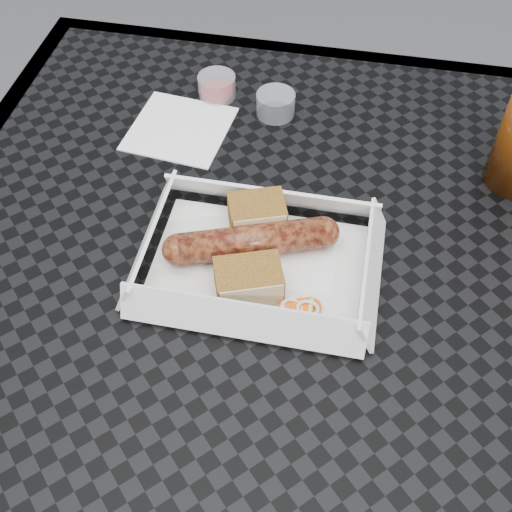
{
  "coord_description": "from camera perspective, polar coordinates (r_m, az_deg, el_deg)",
  "views": [
    {
      "loc": [
        0.07,
        -0.42,
        1.28
      ],
      "look_at": [
        -0.01,
        -0.03,
        0.78
      ],
      "focal_mm": 45.0,
      "sensor_mm": 36.0,
      "label": 1
    }
  ],
  "objects": [
    {
      "name": "bread_far",
      "position": [
        0.64,
        -0.68,
        -2.16
      ],
      "size": [
        0.08,
        0.06,
        0.03
      ],
      "primitive_type": "cube",
      "rotation": [
        0.0,
        0.0,
        0.35
      ],
      "color": "brown",
      "rests_on": "food_tray"
    },
    {
      "name": "condiment_cup_sauce",
      "position": [
        0.88,
        -3.5,
        14.82
      ],
      "size": [
        0.05,
        0.05,
        0.03
      ],
      "primitive_type": "cylinder",
      "color": "maroon",
      "rests_on": "patio_table"
    },
    {
      "name": "veg_garnish",
      "position": [
        0.64,
        3.77,
        -5.11
      ],
      "size": [
        0.03,
        0.03,
        0.0
      ],
      "color": "#E9570A",
      "rests_on": "food_tray"
    },
    {
      "name": "patio_table",
      "position": [
        0.75,
        1.19,
        -3.67
      ],
      "size": [
        0.8,
        0.8,
        0.74
      ],
      "color": "black",
      "rests_on": "ground"
    },
    {
      "name": "ground",
      "position": [
        1.35,
        0.7,
        -20.11
      ],
      "size": [
        60.0,
        60.0,
        0.0
      ],
      "primitive_type": "plane",
      "color": "#4D4D4F",
      "rests_on": "ground"
    },
    {
      "name": "napkin",
      "position": [
        0.84,
        -6.8,
        11.18
      ],
      "size": [
        0.13,
        0.13,
        0.0
      ],
      "primitive_type": "cube",
      "rotation": [
        0.0,
        0.0,
        -0.11
      ],
      "color": "white",
      "rests_on": "patio_table"
    },
    {
      "name": "condiment_cup_empty",
      "position": [
        0.85,
        1.75,
        13.35
      ],
      "size": [
        0.05,
        0.05,
        0.03
      ],
      "primitive_type": "cylinder",
      "color": "silver",
      "rests_on": "patio_table"
    },
    {
      "name": "food_tray",
      "position": [
        0.68,
        0.16,
        -0.83
      ],
      "size": [
        0.22,
        0.15,
        0.0
      ],
      "primitive_type": "cube",
      "color": "white",
      "rests_on": "patio_table"
    },
    {
      "name": "bread_near",
      "position": [
        0.7,
        0.09,
        3.7
      ],
      "size": [
        0.07,
        0.06,
        0.04
      ],
      "primitive_type": "cube",
      "rotation": [
        0.0,
        0.0,
        0.35
      ],
      "color": "brown",
      "rests_on": "food_tray"
    },
    {
      "name": "bratwurst",
      "position": [
        0.67,
        -0.38,
        1.32
      ],
      "size": [
        0.18,
        0.09,
        0.04
      ],
      "rotation": [
        0.0,
        0.0,
        0.35
      ],
      "color": "brown",
      "rests_on": "food_tray"
    }
  ]
}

